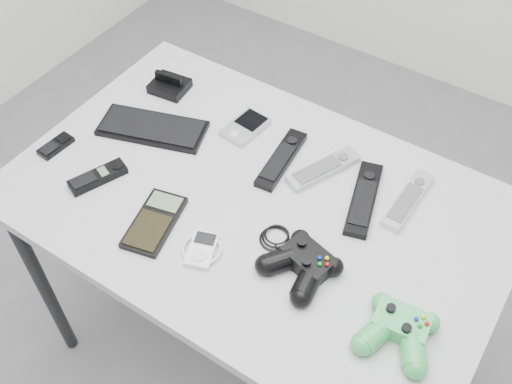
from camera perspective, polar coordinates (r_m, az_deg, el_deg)
The scene contains 15 objects.
floor at distance 2.02m, azimuth 0.68°, elevation -17.47°, with size 3.50×3.50×0.00m, color slate.
desk at distance 1.46m, azimuth 0.00°, elevation -2.42°, with size 1.16×0.74×0.78m.
pda_keyboard at distance 1.59m, azimuth -9.83°, elevation 6.05°, with size 0.28×0.12×0.02m, color black.
dock_bracket at distance 1.69m, azimuth -8.27°, elevation 10.32°, with size 0.10×0.09×0.05m, color black.
pda at distance 1.56m, azimuth -1.03°, elevation 6.23°, with size 0.08×0.12×0.02m, color #A7A8AE.
remote_silver_a at distance 1.47m, azimuth 6.45°, elevation 2.24°, with size 0.05×0.20×0.02m, color #A7A8AE.
remote_black_a at distance 1.48m, azimuth 2.43°, elevation 3.19°, with size 0.05×0.21×0.02m, color black.
remote_black_b at distance 1.42m, azimuth 10.23°, elevation -0.59°, with size 0.05×0.22×0.02m, color black.
remote_silver_b at distance 1.44m, azimuth 14.28°, elevation -0.69°, with size 0.05×0.20×0.02m, color #BABBC1.
mobile_phone at distance 1.60m, azimuth -18.54°, elevation 4.22°, with size 0.04×0.09×0.02m, color black.
cordless_handset at distance 1.49m, azimuth -14.84°, elevation 1.42°, with size 0.04×0.14×0.02m, color black.
calculator at distance 1.37m, azimuth -9.65°, elevation -2.81°, with size 0.09×0.17×0.02m, color black.
mp3_player at distance 1.31m, azimuth -5.18°, elevation -5.46°, with size 0.09×0.09×0.02m, color silver.
controller_black at distance 1.27m, azimuth 4.50°, elevation -6.74°, with size 0.26×0.16×0.05m, color black, non-canonical shape.
controller_green at distance 1.22m, azimuth 13.46°, elevation -12.56°, with size 0.15×0.16×0.05m, color #258A3E, non-canonical shape.
Camera 1 is at (0.42, -0.68, 1.85)m, focal length 42.00 mm.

